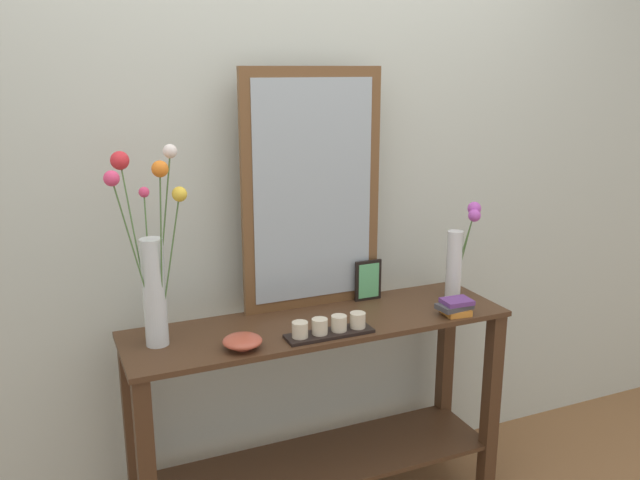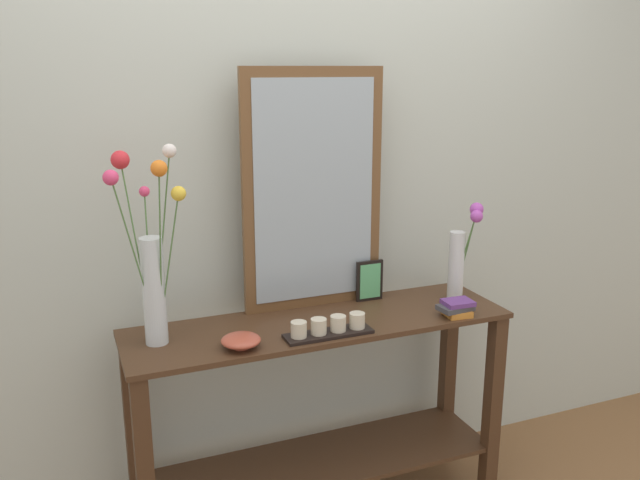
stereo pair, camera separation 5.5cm
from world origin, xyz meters
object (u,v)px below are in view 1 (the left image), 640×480
(console_table, at_px, (320,399))
(book_stack, at_px, (456,307))
(decorative_bowl, at_px, (242,341))
(tall_vase_left, at_px, (152,263))
(vase_right, at_px, (458,255))
(picture_frame_small, at_px, (368,280))
(candle_tray, at_px, (329,328))
(mirror_leaning, at_px, (312,191))

(console_table, xyz_separation_m, book_stack, (0.50, -0.14, 0.35))
(decorative_bowl, bearing_deg, tall_vase_left, 149.60)
(vase_right, relative_size, book_stack, 2.93)
(picture_frame_small, distance_m, decorative_bowl, 0.66)
(candle_tray, xyz_separation_m, picture_frame_small, (0.29, 0.27, 0.05))
(mirror_leaning, relative_size, vase_right, 2.30)
(vase_right, height_order, decorative_bowl, vase_right)
(decorative_bowl, height_order, book_stack, book_stack)
(console_table, bearing_deg, vase_right, 1.17)
(candle_tray, xyz_separation_m, decorative_bowl, (-0.31, 0.01, -0.00))
(tall_vase_left, bearing_deg, book_stack, -8.76)
(console_table, height_order, decorative_bowl, decorative_bowl)
(console_table, bearing_deg, candle_tray, -99.58)
(console_table, bearing_deg, mirror_leaning, 75.95)
(tall_vase_left, distance_m, vase_right, 1.21)
(console_table, distance_m, decorative_bowl, 0.50)
(tall_vase_left, bearing_deg, vase_right, -0.68)
(tall_vase_left, bearing_deg, mirror_leaning, 12.82)
(tall_vase_left, distance_m, candle_tray, 0.65)
(book_stack, bearing_deg, mirror_leaning, 145.66)
(decorative_bowl, bearing_deg, picture_frame_small, 23.19)
(mirror_leaning, bearing_deg, picture_frame_small, -8.78)
(decorative_bowl, xyz_separation_m, book_stack, (0.84, -0.02, 0.00))
(candle_tray, bearing_deg, console_table, 80.42)
(console_table, bearing_deg, decorative_bowl, -159.80)
(mirror_leaning, distance_m, candle_tray, 0.53)
(vase_right, relative_size, decorative_bowl, 2.98)
(picture_frame_small, relative_size, book_stack, 1.21)
(candle_tray, relative_size, decorative_bowl, 2.37)
(tall_vase_left, xyz_separation_m, vase_right, (1.20, -0.01, -0.11))
(tall_vase_left, distance_m, decorative_bowl, 0.40)
(candle_tray, bearing_deg, decorative_bowl, 177.99)
(tall_vase_left, bearing_deg, decorative_bowl, -30.40)
(picture_frame_small, bearing_deg, candle_tray, -137.26)
(mirror_leaning, height_order, decorative_bowl, mirror_leaning)
(mirror_leaning, relative_size, tall_vase_left, 1.35)
(console_table, relative_size, candle_tray, 4.53)
(console_table, height_order, tall_vase_left, tall_vase_left)
(console_table, relative_size, picture_frame_small, 8.72)
(console_table, distance_m, picture_frame_small, 0.50)
(console_table, distance_m, mirror_leaning, 0.80)
(book_stack, bearing_deg, picture_frame_small, 129.69)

